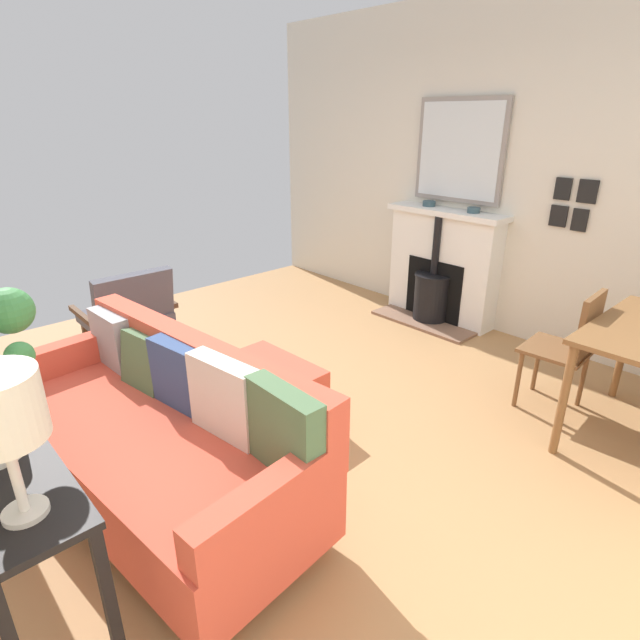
# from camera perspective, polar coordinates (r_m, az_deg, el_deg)

# --- Properties ---
(ground_plane) EXTENTS (5.43, 5.39, 0.01)m
(ground_plane) POSITION_cam_1_polar(r_m,az_deg,el_deg) (3.48, -8.49, -11.42)
(ground_plane) COLOR #A87A4C
(wall_left) EXTENTS (0.12, 5.39, 2.89)m
(wall_left) POSITION_cam_1_polar(r_m,az_deg,el_deg) (4.96, 18.20, 15.75)
(wall_left) COLOR beige
(wall_left) RESTS_ON ground
(fireplace) EXTENTS (0.55, 1.19, 1.09)m
(fireplace) POSITION_cam_1_polar(r_m,az_deg,el_deg) (5.08, 13.44, 5.31)
(fireplace) COLOR brown
(fireplace) RESTS_ON ground
(mirror_over_mantel) EXTENTS (0.04, 0.90, 0.91)m
(mirror_over_mantel) POSITION_cam_1_polar(r_m,az_deg,el_deg) (4.99, 15.51, 17.97)
(mirror_over_mantel) COLOR gray
(mantel_bowl_near) EXTENTS (0.12, 0.12, 0.05)m
(mantel_bowl_near) POSITION_cam_1_polar(r_m,az_deg,el_deg) (5.09, 12.24, 12.79)
(mantel_bowl_near) COLOR #334C56
(mantel_bowl_near) RESTS_ON fireplace
(mantel_bowl_far) EXTENTS (0.12, 0.12, 0.05)m
(mantel_bowl_far) POSITION_cam_1_polar(r_m,az_deg,el_deg) (4.83, 17.00, 11.84)
(mantel_bowl_far) COLOR #334C56
(mantel_bowl_far) RESTS_ON fireplace
(sofa) EXTENTS (1.00, 2.03, 0.85)m
(sofa) POSITION_cam_1_polar(r_m,az_deg,el_deg) (2.80, -17.59, -12.25)
(sofa) COLOR #B2B2B7
(sofa) RESTS_ON ground
(ottoman) EXTENTS (0.60, 0.71, 0.38)m
(ottoman) POSITION_cam_1_polar(r_m,az_deg,el_deg) (3.37, -6.56, -7.73)
(ottoman) COLOR #B2B2B7
(ottoman) RESTS_ON ground
(armchair_accent) EXTENTS (0.69, 0.61, 0.82)m
(armchair_accent) POSITION_cam_1_polar(r_m,az_deg,el_deg) (4.26, -20.83, 0.94)
(armchair_accent) COLOR #4C3321
(armchair_accent) RESTS_ON ground
(dining_chair_near_fireplace) EXTENTS (0.42, 0.42, 0.87)m
(dining_chair_near_fireplace) POSITION_cam_1_polar(r_m,az_deg,el_deg) (3.71, 26.55, -2.38)
(dining_chair_near_fireplace) COLOR brown
(dining_chair_near_fireplace) RESTS_ON ground
(photo_gallery_row) EXTENTS (0.02, 0.33, 0.40)m
(photo_gallery_row) POSITION_cam_1_polar(r_m,az_deg,el_deg) (4.56, 26.66, 11.68)
(photo_gallery_row) COLOR black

